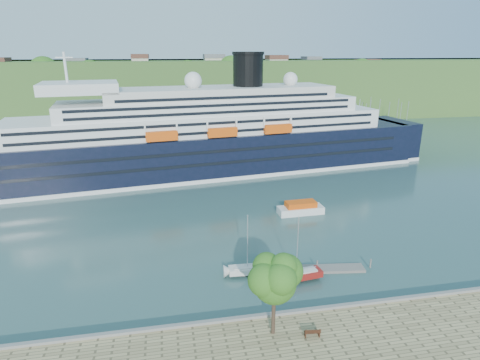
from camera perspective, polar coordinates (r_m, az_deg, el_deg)
name	(u,v)px	position (r m, az deg, el deg)	size (l,w,h in m)	color
ground	(291,320)	(46.25, 7.31, -19.11)	(400.00, 400.00, 0.00)	#2E524E
far_hillside	(190,89)	(181.00, -7.07, 12.78)	(400.00, 50.00, 24.00)	#395E25
quay_coping	(292,312)	(45.42, 7.46, -18.10)	(220.00, 0.50, 0.30)	slate
cruise_ship	(194,115)	(93.25, -6.52, 9.21)	(123.24, 17.94, 27.67)	black
park_bench	(312,332)	(42.53, 10.23, -20.47)	(1.65, 0.68, 1.06)	#3F2012
promenade_tree	(274,292)	(40.01, 4.88, -15.54)	(5.71, 5.71, 9.45)	#235516
floating_pontoon	(303,269)	(54.94, 9.00, -12.45)	(16.18, 1.98, 0.36)	gray
sailboat_white_near	(251,247)	(51.48, 1.55, -9.51)	(6.25, 1.74, 8.07)	silver
sailboat_red	(300,251)	(50.68, 8.60, -9.95)	(6.55, 1.82, 8.46)	maroon
tender_launch	(301,208)	(72.32, 8.62, -3.89)	(8.21, 2.81, 2.27)	#E6500D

